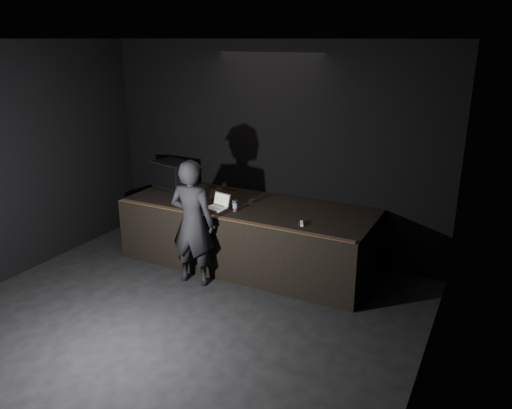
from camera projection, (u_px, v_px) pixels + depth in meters
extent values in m
plane|color=black|center=(140.00, 350.00, 5.90)|extent=(7.00, 7.00, 0.00)
cube|color=black|center=(269.00, 149.00, 8.29)|extent=(6.00, 0.10, 3.50)
cube|color=black|center=(416.00, 267.00, 4.05)|extent=(0.10, 7.00, 3.50)
cube|color=black|center=(113.00, 39.00, 4.78)|extent=(6.00, 7.00, 0.04)
cube|color=black|center=(248.00, 234.00, 8.04)|extent=(4.00, 1.50, 1.00)
cube|color=brown|center=(225.00, 218.00, 7.28)|extent=(3.92, 0.10, 0.01)
cube|color=black|center=(173.00, 174.00, 8.82)|extent=(0.77, 0.62, 0.45)
cube|color=black|center=(162.00, 177.00, 8.64)|extent=(0.62, 0.17, 0.39)
cylinder|color=black|center=(216.00, 187.00, 8.80)|extent=(0.83, 0.07, 0.02)
cube|color=white|center=(216.00, 208.00, 7.71)|extent=(0.36, 0.28, 0.02)
cube|color=silver|center=(216.00, 208.00, 7.71)|extent=(0.29, 0.18, 0.00)
cube|color=white|center=(222.00, 199.00, 7.78)|extent=(0.33, 0.13, 0.21)
cube|color=#E18042|center=(222.00, 199.00, 7.78)|extent=(0.28, 0.10, 0.16)
cylinder|color=silver|center=(235.00, 206.00, 7.58)|extent=(0.07, 0.07, 0.18)
cylinder|color=navy|center=(235.00, 205.00, 7.58)|extent=(0.07, 0.07, 0.08)
cylinder|color=#B62410|center=(235.00, 208.00, 7.59)|extent=(0.07, 0.07, 0.01)
cylinder|color=white|center=(250.00, 202.00, 7.84)|extent=(0.09, 0.09, 0.11)
cube|color=white|center=(302.00, 223.00, 7.06)|extent=(0.10, 0.17, 0.03)
imported|color=black|center=(193.00, 223.00, 7.28)|extent=(0.73, 0.51, 1.90)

